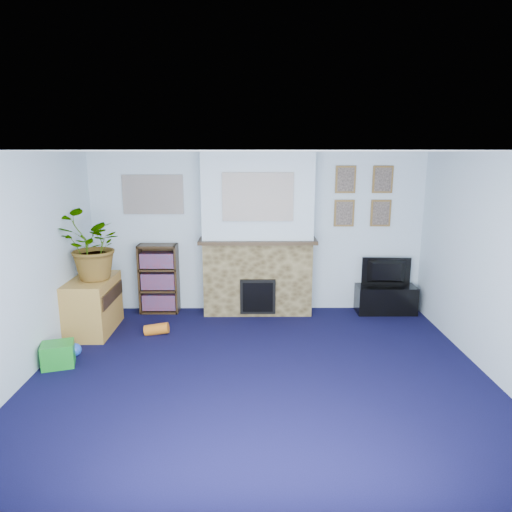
{
  "coord_description": "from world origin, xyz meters",
  "views": [
    {
      "loc": [
        -0.08,
        -4.56,
        2.39
      ],
      "look_at": [
        -0.04,
        0.8,
        1.17
      ],
      "focal_mm": 32.0,
      "sensor_mm": 36.0,
      "label": 1
    }
  ],
  "objects_px": {
    "tv_stand": "(386,298)",
    "sideboard": "(93,306)",
    "television": "(387,272)",
    "bookshelf": "(159,280)"
  },
  "relations": [
    {
      "from": "tv_stand",
      "to": "sideboard",
      "type": "xyz_separation_m",
      "value": [
        -4.19,
        -0.7,
        0.12
      ]
    },
    {
      "from": "television",
      "to": "sideboard",
      "type": "xyz_separation_m",
      "value": [
        -4.19,
        -0.72,
        -0.28
      ]
    },
    {
      "from": "television",
      "to": "sideboard",
      "type": "distance_m",
      "value": 4.26
    },
    {
      "from": "television",
      "to": "sideboard",
      "type": "height_order",
      "value": "television"
    },
    {
      "from": "sideboard",
      "to": "tv_stand",
      "type": "bearing_deg",
      "value": 9.49
    },
    {
      "from": "tv_stand",
      "to": "bookshelf",
      "type": "bearing_deg",
      "value": 178.73
    },
    {
      "from": "tv_stand",
      "to": "television",
      "type": "relative_size",
      "value": 1.21
    },
    {
      "from": "bookshelf",
      "to": "sideboard",
      "type": "relative_size",
      "value": 1.11
    },
    {
      "from": "television",
      "to": "bookshelf",
      "type": "xyz_separation_m",
      "value": [
        -3.44,
        0.06,
        -0.13
      ]
    },
    {
      "from": "tv_stand",
      "to": "television",
      "type": "xyz_separation_m",
      "value": [
        0.0,
        0.02,
        0.4
      ]
    }
  ]
}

